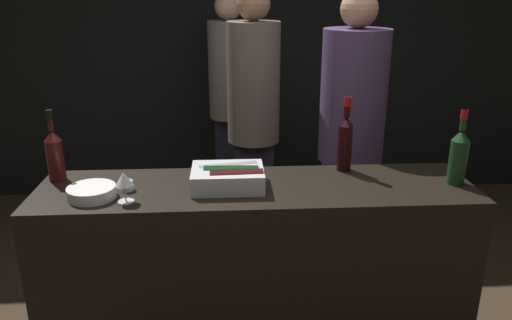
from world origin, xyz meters
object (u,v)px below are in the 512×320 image
object	(u,v)px
ice_bin_with_bottles	(229,176)
red_wine_bottle_tall	(345,140)
wine_glass	(124,180)
person_grey_polo	(254,114)
red_wine_bottle_black_foil	(55,154)
person_in_hoodie	(230,95)
candle_votive	(126,185)
person_blond_tee	(351,132)
red_wine_bottle_burgundy	(459,155)
bowl_white	(92,192)

from	to	relation	value
ice_bin_with_bottles	red_wine_bottle_tall	bearing A→B (deg)	18.23
wine_glass	red_wine_bottle_tall	xyz separation A→B (m)	(1.03, 0.34, 0.06)
ice_bin_with_bottles	person_grey_polo	world-z (taller)	person_grey_polo
person_grey_polo	red_wine_bottle_black_foil	bearing A→B (deg)	100.81
person_in_hoodie	ice_bin_with_bottles	bearing A→B (deg)	128.07
candle_votive	person_blond_tee	xyz separation A→B (m)	(1.21, 0.68, 0.04)
person_in_hoodie	person_grey_polo	bearing A→B (deg)	140.24
red_wine_bottle_burgundy	person_grey_polo	xyz separation A→B (m)	(-0.90, 1.07, -0.06)
wine_glass	red_wine_bottle_black_foil	size ratio (longest dim) A/B	0.40
red_wine_bottle_burgundy	person_blond_tee	bearing A→B (deg)	115.69
wine_glass	person_grey_polo	distance (m)	1.35
person_in_hoodie	person_grey_polo	world-z (taller)	person_grey_polo
red_wine_bottle_burgundy	wine_glass	bearing A→B (deg)	-175.34
wine_glass	person_in_hoodie	distance (m)	1.99
ice_bin_with_bottles	person_in_hoodie	xyz separation A→B (m)	(0.02, 1.79, 0.01)
red_wine_bottle_black_foil	person_blond_tee	world-z (taller)	person_blond_tee
ice_bin_with_bottles	candle_votive	size ratio (longest dim) A/B	5.53
red_wine_bottle_black_foil	person_blond_tee	distance (m)	1.65
candle_votive	red_wine_bottle_burgundy	size ratio (longest dim) A/B	0.17
candle_votive	red_wine_bottle_black_foil	xyz separation A→B (m)	(-0.35, 0.15, 0.11)
bowl_white	red_wine_bottle_burgundy	distance (m)	1.68
person_blond_tee	person_in_hoodie	bearing A→B (deg)	34.49
bowl_white	ice_bin_with_bottles	bearing A→B (deg)	8.15
ice_bin_with_bottles	red_wine_bottle_burgundy	world-z (taller)	red_wine_bottle_burgundy
candle_votive	red_wine_bottle_tall	bearing A→B (deg)	10.88
candle_votive	red_wine_bottle_burgundy	bearing A→B (deg)	-0.37
red_wine_bottle_black_foil	red_wine_bottle_burgundy	xyz separation A→B (m)	(1.89, -0.16, 0.01)
bowl_white	red_wine_bottle_tall	size ratio (longest dim) A/B	0.56
person_blond_tee	candle_votive	bearing A→B (deg)	121.36
person_in_hoodie	person_blond_tee	distance (m)	1.32
wine_glass	red_wine_bottle_burgundy	bearing A→B (deg)	4.66
ice_bin_with_bottles	person_in_hoodie	distance (m)	1.79
candle_votive	red_wine_bottle_tall	distance (m)	1.08
wine_glass	bowl_white	bearing A→B (deg)	160.21
red_wine_bottle_black_foil	person_blond_tee	size ratio (longest dim) A/B	0.19
ice_bin_with_bottles	red_wine_bottle_black_foil	xyz separation A→B (m)	(-0.82, 0.14, 0.08)
red_wine_bottle_burgundy	person_in_hoodie	size ratio (longest dim) A/B	0.20
red_wine_bottle_black_foil	person_in_hoodie	xyz separation A→B (m)	(0.85, 1.65, -0.07)
person_grey_polo	person_blond_tee	bearing A→B (deg)	-155.22
bowl_white	candle_votive	distance (m)	0.16
candle_votive	wine_glass	bearing A→B (deg)	-81.21
ice_bin_with_bottles	person_grey_polo	distance (m)	1.06
red_wine_bottle_tall	person_blond_tee	world-z (taller)	person_blond_tee
bowl_white	person_grey_polo	world-z (taller)	person_grey_polo
bowl_white	wine_glass	xyz separation A→B (m)	(0.16, -0.06, 0.07)
ice_bin_with_bottles	bowl_white	bearing A→B (deg)	-171.85
candle_votive	ice_bin_with_bottles	bearing A→B (deg)	1.27
bowl_white	wine_glass	bearing A→B (deg)	-19.79
ice_bin_with_bottles	bowl_white	size ratio (longest dim) A/B	1.57
red_wine_bottle_burgundy	person_grey_polo	size ratio (longest dim) A/B	0.19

